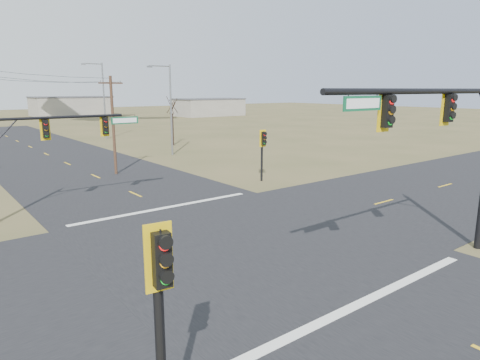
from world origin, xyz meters
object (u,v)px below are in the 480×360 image
streetlight_a (169,105)px  streetlight_b (102,97)px  bare_tree_c (172,105)px  pedestal_signal_sw (161,293)px  utility_pole_near (113,124)px  mast_arm_far (50,137)px  mast_arm_near (452,132)px  pedestal_signal_ne (263,143)px

streetlight_a → streetlight_b: bearing=87.5°
streetlight_b → bare_tree_c: (4.39, -12.89, -0.94)m
pedestal_signal_sw → utility_pole_near: (10.48, 28.77, 0.90)m
pedestal_signal_sw → streetlight_a: 40.80m
mast_arm_far → pedestal_signal_sw: size_ratio=1.81×
mast_arm_far → streetlight_a: size_ratio=0.89×
pedestal_signal_sw → utility_pole_near: size_ratio=0.58×
mast_arm_near → utility_pole_near: bearing=101.8°
mast_arm_near → streetlight_b: 55.00m
streetlight_a → bare_tree_c: 8.58m
bare_tree_c → mast_arm_far: bearing=-131.7°
mast_arm_far → streetlight_a: bearing=45.4°
mast_arm_near → bare_tree_c: size_ratio=1.68×
mast_arm_far → bare_tree_c: 31.56m
pedestal_signal_sw → bare_tree_c: size_ratio=0.73×
mast_arm_near → pedestal_signal_sw: (-13.37, -1.31, -2.15)m
mast_arm_near → bare_tree_c: mast_arm_near is taller
pedestal_signal_sw → utility_pole_near: 30.64m
mast_arm_far → bare_tree_c: bearing=49.4°
mast_arm_far → streetlight_a: 23.21m
mast_arm_far → mast_arm_near: bearing=-59.4°
mast_arm_far → bare_tree_c: (21.00, 23.55, 0.71)m
mast_arm_near → streetlight_a: 34.96m
utility_pole_near → bare_tree_c: bearing=46.4°
mast_arm_far → bare_tree_c: size_ratio=1.32×
pedestal_signal_sw → streetlight_b: streetlight_b is taller
bare_tree_c → pedestal_signal_ne: bearing=-102.4°
streetlight_a → streetlight_b: streetlight_b is taller
pedestal_signal_sw → streetlight_b: (19.68, 55.94, 2.71)m
pedestal_signal_ne → streetlight_a: (0.95, 16.98, 2.49)m
streetlight_b → bare_tree_c: bearing=-59.4°
pedestal_signal_ne → streetlight_b: size_ratio=0.38×
bare_tree_c → utility_pole_near: bearing=-133.6°
streetlight_b → pedestal_signal_ne: bearing=-79.7°
streetlight_b → streetlight_a: bearing=-78.3°
utility_pole_near → streetlight_a: size_ratio=0.85×
pedestal_signal_ne → streetlight_a: bearing=98.6°
mast_arm_far → pedestal_signal_ne: mast_arm_far is taller
streetlight_a → bare_tree_c: streetlight_a is taller
streetlight_b → utility_pole_near: bearing=-96.9°
mast_arm_near → utility_pole_near: 27.65m
streetlight_b → pedestal_signal_sw: bearing=-97.6°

